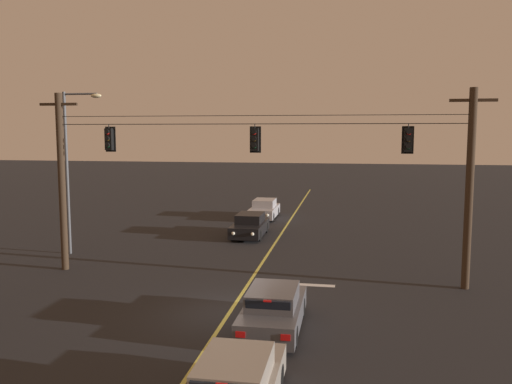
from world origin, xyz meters
name	(u,v)px	position (x,y,z in m)	size (l,w,h in m)	color
ground_plane	(229,313)	(0.00, 0.00, 0.00)	(180.00, 180.00, 0.00)	black
lane_centre_stripe	(272,248)	(0.00, 10.53, 0.00)	(0.14, 60.00, 0.01)	#D1C64C
stop_bar_paint	(294,284)	(1.90, 3.93, 0.00)	(3.40, 0.36, 0.01)	silver
signal_span_assembly	(252,182)	(0.00, 4.53, 4.20)	(19.45, 0.32, 8.08)	#38281C
traffic_light_leftmost	(109,139)	(-6.45, 4.52, 6.03)	(0.48, 0.41, 1.22)	black
traffic_light_left_inner	(255,140)	(0.12, 4.52, 6.03)	(0.48, 0.41, 1.22)	black
traffic_light_centre	(408,140)	(6.40, 4.52, 6.03)	(0.48, 0.41, 1.22)	black
car_waiting_near_lane	(273,310)	(1.74, -1.23, 0.65)	(1.80, 4.33, 1.39)	#4C4C51
car_oncoming_lead	(250,226)	(-1.80, 13.70, 0.65)	(1.80, 4.42, 1.39)	black
car_oncoming_trailing	(264,209)	(-1.99, 20.57, 0.65)	(1.80, 4.42, 1.39)	#A5A5AD
street_lamp_corner	(72,158)	(-9.95, 7.53, 5.00)	(2.11, 0.30, 8.37)	#4C4F54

